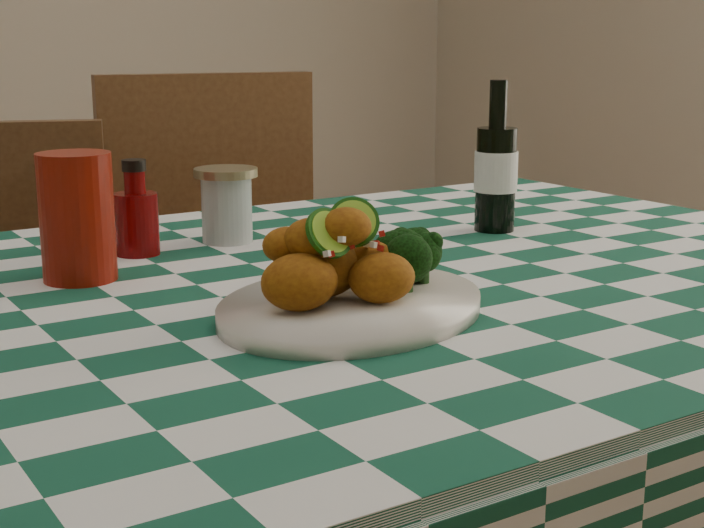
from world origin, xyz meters
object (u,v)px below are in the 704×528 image
beer_bottle (496,156)px  wooden_chair_right (240,332)px  plate (352,306)px  mason_jar (227,205)px  red_tumbler (77,217)px  ketchup_bottle (136,208)px  fried_chicken_pile (341,255)px

beer_bottle → wooden_chair_right: (-0.15, 0.58, -0.40)m
beer_bottle → wooden_chair_right: 0.72m
plate → beer_bottle: bearing=32.1°
wooden_chair_right → mason_jar: bearing=-107.7°
red_tumbler → ketchup_bottle: red_tumbler is taller
red_tumbler → beer_bottle: (0.62, -0.04, 0.04)m
plate → mason_jar: (0.05, 0.41, 0.04)m
red_tumbler → mason_jar: bearing=23.4°
plate → fried_chicken_pile: (-0.01, 0.00, 0.06)m
plate → beer_bottle: size_ratio=1.45×
mason_jar → wooden_chair_right: bearing=62.5°
wooden_chair_right → red_tumbler: bearing=-121.3°
ketchup_bottle → beer_bottle: size_ratio=0.57×
fried_chicken_pile → wooden_chair_right: bearing=71.0°
fried_chicken_pile → red_tumbler: 0.35m
red_tumbler → mason_jar: size_ratio=1.45×
beer_bottle → ketchup_bottle: bearing=165.6°
plate → mason_jar: bearing=82.9°
red_tumbler → plate: bearing=-57.3°
plate → mason_jar: mason_jar is taller
ketchup_bottle → wooden_chair_right: (0.37, 0.45, -0.35)m
mason_jar → plate: bearing=-97.1°
mason_jar → beer_bottle: beer_bottle is taller
mason_jar → wooden_chair_right: size_ratio=0.11×
red_tumbler → beer_bottle: size_ratio=0.69×
plate → wooden_chair_right: (0.28, 0.85, -0.30)m
beer_bottle → wooden_chair_right: bearing=104.4°
mason_jar → wooden_chair_right: 0.60m
fried_chicken_pile → red_tumbler: red_tumbler is taller
beer_bottle → fried_chicken_pile: bearing=-148.7°
ketchup_bottle → mason_jar: 0.14m
plate → ketchup_bottle: bearing=102.2°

